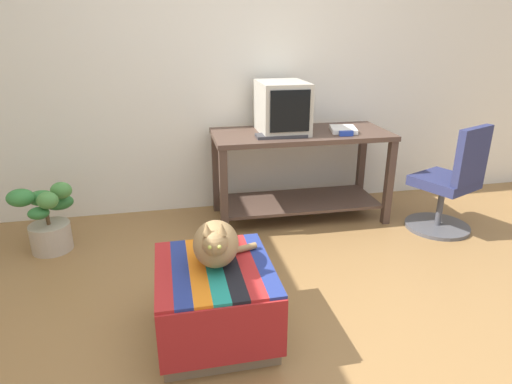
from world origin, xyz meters
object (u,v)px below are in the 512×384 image
at_px(tv_monitor, 282,108).
at_px(office_chair, 450,186).
at_px(cat, 216,243).
at_px(potted_plant, 48,219).
at_px(desk, 300,160).
at_px(keyboard, 281,136).
at_px(stapler, 346,133).
at_px(ottoman_with_blanket, 215,301).
at_px(book, 343,129).

xyz_separation_m(tv_monitor, office_chair, (1.25, -0.57, -0.58)).
height_order(cat, potted_plant, cat).
bearing_deg(potted_plant, cat, -47.37).
height_order(tv_monitor, potted_plant, tv_monitor).
bearing_deg(desk, keyboard, -145.45).
height_order(potted_plant, office_chair, office_chair).
relative_size(tv_monitor, stapler, 4.77).
bearing_deg(office_chair, stapler, -45.42).
bearing_deg(cat, ottoman_with_blanket, -114.16).
bearing_deg(book, tv_monitor, -176.57).
distance_m(office_chair, stapler, 0.94).
bearing_deg(desk, cat, -121.59).
bearing_deg(potted_plant, keyboard, 1.83).
relative_size(book, stapler, 2.28).
height_order(keyboard, book, book).
distance_m(ottoman_with_blanket, stapler, 1.82).
xyz_separation_m(potted_plant, stapler, (2.32, -0.01, 0.54)).
bearing_deg(office_chair, ottoman_with_blanket, 0.83).
distance_m(book, cat, 1.86).
relative_size(keyboard, office_chair, 0.45).
relative_size(book, ottoman_with_blanket, 0.37).
height_order(cat, stapler, stapler).
relative_size(tv_monitor, ottoman_with_blanket, 0.77).
relative_size(desk, stapler, 13.42).
bearing_deg(keyboard, office_chair, -14.86).
xyz_separation_m(ottoman_with_blanket, cat, (0.02, 0.03, 0.33)).
distance_m(desk, office_chair, 1.22).
height_order(book, potted_plant, book).
height_order(keyboard, ottoman_with_blanket, keyboard).
bearing_deg(cat, book, 55.73).
distance_m(ottoman_with_blanket, cat, 0.33).
relative_size(keyboard, cat, 1.06).
bearing_deg(tv_monitor, desk, -14.86).
height_order(tv_monitor, cat, tv_monitor).
xyz_separation_m(ottoman_with_blanket, potted_plant, (-1.10, 1.24, 0.03)).
distance_m(desk, stapler, 0.46).
xyz_separation_m(tv_monitor, book, (0.51, -0.10, -0.18)).
bearing_deg(stapler, desk, 61.08).
relative_size(tv_monitor, cat, 1.38).
bearing_deg(potted_plant, desk, 5.64).
bearing_deg(keyboard, ottoman_with_blanket, -116.85).
distance_m(tv_monitor, keyboard, 0.27).
height_order(ottoman_with_blanket, office_chair, office_chair).
relative_size(cat, potted_plant, 0.72).
bearing_deg(book, cat, -118.24).
height_order(book, office_chair, office_chair).
height_order(ottoman_with_blanket, cat, cat).
height_order(keyboard, potted_plant, keyboard).
bearing_deg(office_chair, desk, -49.23).
height_order(desk, cat, desk).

